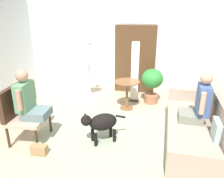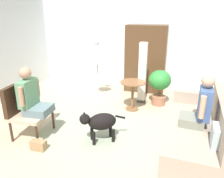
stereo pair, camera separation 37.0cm
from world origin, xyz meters
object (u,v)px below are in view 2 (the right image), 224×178
(bird_cage_stand, at_px, (97,69))
(dog, at_px, (100,122))
(person_on_couch, at_px, (201,106))
(armchair, at_px, (24,106))
(round_end_table, at_px, (133,90))
(potted_plant, at_px, (160,83))
(person_on_armchair, at_px, (31,96))
(couch, at_px, (199,132))
(armoire_cabinet, at_px, (146,59))
(column_lamp, at_px, (142,74))
(handbag, at_px, (39,145))

(bird_cage_stand, bearing_deg, dog, -69.14)
(person_on_couch, xyz_separation_m, bird_cage_stand, (-2.33, 1.76, -0.03))
(armchair, xyz_separation_m, dog, (1.38, 0.15, -0.18))
(round_end_table, distance_m, potted_plant, 0.73)
(person_on_armchair, bearing_deg, couch, 7.61)
(potted_plant, distance_m, armoire_cabinet, 1.13)
(bird_cage_stand, bearing_deg, armoire_cabinet, 39.09)
(column_lamp, bearing_deg, couch, -55.03)
(potted_plant, xyz_separation_m, column_lamp, (-0.43, 0.05, 0.19))
(dog, height_order, potted_plant, potted_plant)
(handbag, bearing_deg, person_on_armchair, 128.77)
(handbag, bearing_deg, armoire_cabinet, 70.00)
(round_end_table, relative_size, handbag, 2.68)
(potted_plant, bearing_deg, couch, -64.96)
(bird_cage_stand, height_order, handbag, bird_cage_stand)
(bird_cage_stand, xyz_separation_m, handbag, (-0.14, -2.51, -0.66))
(couch, distance_m, armchair, 3.03)
(bird_cage_stand, bearing_deg, handbag, -93.09)
(couch, height_order, bird_cage_stand, bird_cage_stand)
(bird_cage_stand, height_order, armoire_cabinet, armoire_cabinet)
(bird_cage_stand, bearing_deg, armchair, -106.35)
(bird_cage_stand, bearing_deg, column_lamp, -0.33)
(round_end_table, xyz_separation_m, column_lamp, (0.13, 0.52, 0.26))
(potted_plant, relative_size, column_lamp, 0.58)
(dog, xyz_separation_m, handbag, (-0.89, -0.53, -0.29))
(person_on_couch, relative_size, bird_cage_stand, 0.56)
(person_on_armchair, bearing_deg, armoire_cabinet, 62.67)
(potted_plant, bearing_deg, armchair, -136.98)
(bird_cage_stand, xyz_separation_m, column_lamp, (1.16, -0.01, -0.02))
(couch, distance_m, dog, 1.63)
(person_on_couch, distance_m, dog, 1.64)
(person_on_couch, bearing_deg, potted_plant, 113.46)
(couch, bearing_deg, dog, -171.55)
(dog, bearing_deg, bird_cage_stand, 110.86)
(armchair, bearing_deg, person_on_couch, 6.91)
(person_on_armchair, relative_size, armoire_cabinet, 0.46)
(couch, bearing_deg, armoire_cabinet, 115.68)
(armchair, distance_m, handbag, 0.78)
(bird_cage_stand, distance_m, column_lamp, 1.16)
(armchair, bearing_deg, column_lamp, 49.89)
(handbag, bearing_deg, column_lamp, 62.63)
(potted_plant, height_order, handbag, potted_plant)
(round_end_table, bearing_deg, armchair, -136.08)
(person_on_couch, relative_size, round_end_table, 1.26)
(couch, distance_m, potted_plant, 1.86)
(couch, xyz_separation_m, bird_cage_stand, (-2.37, 1.74, 0.44))
(couch, bearing_deg, armchair, -172.66)
(couch, relative_size, bird_cage_stand, 1.35)
(round_end_table, bearing_deg, person_on_couch, -43.56)
(person_on_couch, xyz_separation_m, potted_plant, (-0.74, 1.70, -0.23))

